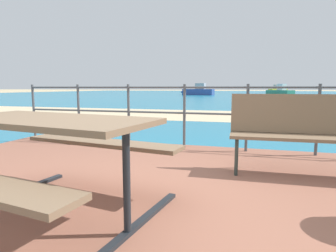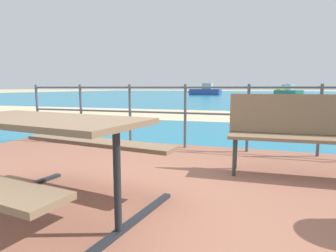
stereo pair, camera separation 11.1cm
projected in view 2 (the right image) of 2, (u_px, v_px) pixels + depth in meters
ground_plane at (117, 210)px, 2.43m from camera, size 240.00×240.00×0.00m
patio_paving at (117, 207)px, 2.43m from camera, size 6.40×5.20×0.06m
sea_water at (250, 95)px, 40.21m from camera, size 90.00×90.00×0.01m
beach_strip at (226, 116)px, 10.48m from camera, size 54.05×4.94×0.01m
picnic_table at (43, 141)px, 2.13m from camera, size 1.80×1.71×0.76m
park_bench at (311, 128)px, 3.11m from camera, size 1.77×0.46×0.91m
railing_fence at (185, 109)px, 4.59m from camera, size 5.94×0.04×1.04m
boat_near at (287, 90)px, 50.72m from camera, size 3.68×3.08×1.53m
boat_mid at (288, 92)px, 38.68m from camera, size 3.57×4.34×1.51m
boat_far at (205, 91)px, 37.93m from camera, size 4.73×1.96×1.58m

